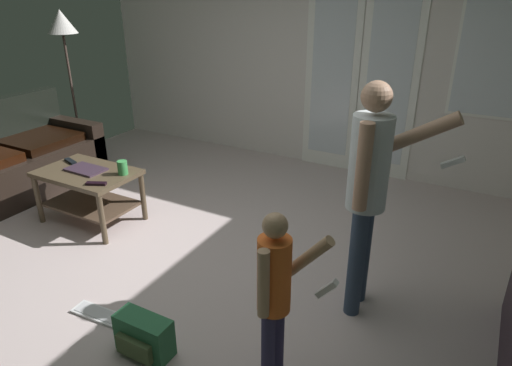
{
  "coord_description": "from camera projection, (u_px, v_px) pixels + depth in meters",
  "views": [
    {
      "loc": [
        2.01,
        -2.42,
        2.07
      ],
      "look_at": [
        0.68,
        -0.0,
        0.85
      ],
      "focal_mm": 31.86,
      "sensor_mm": 36.0,
      "label": 1
    }
  ],
  "objects": [
    {
      "name": "cup_near_edge",
      "position": [
        123.0,
        168.0,
        4.02
      ],
      "size": [
        0.09,
        0.09,
        0.13
      ],
      "primitive_type": "cylinder",
      "color": "#3A9149",
      "rests_on": "coffee_table"
    },
    {
      "name": "leather_couch",
      "position": [
        8.0,
        165.0,
        4.75
      ],
      "size": [
        0.86,
        1.84,
        0.94
      ],
      "color": "black",
      "rests_on": "ground_plane"
    },
    {
      "name": "person_adult",
      "position": [
        370.0,
        182.0,
        2.8
      ],
      "size": [
        0.64,
        0.44,
        1.57
      ],
      "color": "#303E55",
      "rests_on": "ground_plane"
    },
    {
      "name": "tv_remote_black",
      "position": [
        70.0,
        161.0,
        4.31
      ],
      "size": [
        0.18,
        0.1,
        0.02
      ],
      "primitive_type": "cube",
      "rotation": [
        0.0,
        0.0,
        -0.3
      ],
      "color": "black",
      "rests_on": "coffee_table"
    },
    {
      "name": "person_child",
      "position": [
        275.0,
        290.0,
        2.29
      ],
      "size": [
        0.38,
        0.29,
        1.08
      ],
      "color": "#322E52",
      "rests_on": "ground_plane"
    },
    {
      "name": "loose_keyboard",
      "position": [
        101.0,
        315.0,
        3.07
      ],
      "size": [
        0.45,
        0.16,
        0.02
      ],
      "color": "white",
      "rests_on": "ground_plane"
    },
    {
      "name": "backpack",
      "position": [
        144.0,
        336.0,
        2.73
      ],
      "size": [
        0.36,
        0.19,
        0.25
      ],
      "color": "#2B6541",
      "rests_on": "ground_plane"
    },
    {
      "name": "wall_back_with_doors",
      "position": [
        322.0,
        48.0,
        5.17
      ],
      "size": [
        5.8,
        0.09,
        2.85
      ],
      "color": "silver",
      "rests_on": "ground_plane"
    },
    {
      "name": "floor_lamp",
      "position": [
        62.0,
        30.0,
        5.33
      ],
      "size": [
        0.35,
        0.35,
        1.79
      ],
      "color": "#2A2C25",
      "rests_on": "ground_plane"
    },
    {
      "name": "laptop_closed",
      "position": [
        86.0,
        169.0,
        4.13
      ],
      "size": [
        0.36,
        0.23,
        0.02
      ],
      "primitive_type": "cube",
      "rotation": [
        0.0,
        0.0,
        -0.02
      ],
      "color": "#3A2A39",
      "rests_on": "coffee_table"
    },
    {
      "name": "dvd_remote_slim",
      "position": [
        96.0,
        183.0,
        3.83
      ],
      "size": [
        0.17,
        0.12,
        0.02
      ],
      "primitive_type": "cube",
      "rotation": [
        0.0,
        0.0,
        0.45
      ],
      "color": "black",
      "rests_on": "coffee_table"
    },
    {
      "name": "coffee_table",
      "position": [
        89.0,
        185.0,
        4.17
      ],
      "size": [
        0.88,
        0.58,
        0.51
      ],
      "color": "brown",
      "rests_on": "ground_plane"
    },
    {
      "name": "ground_plane",
      "position": [
        182.0,
        264.0,
        3.67
      ],
      "size": [
        5.8,
        5.34,
        0.02
      ],
      "primitive_type": "cube",
      "color": "beige"
    }
  ]
}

